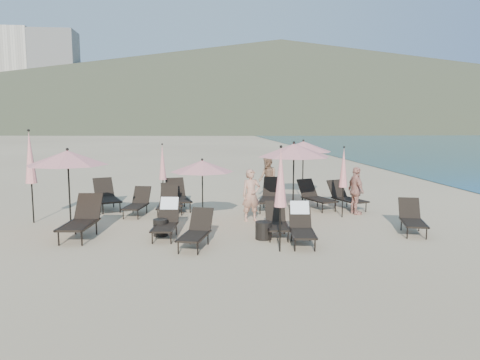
{
  "coord_description": "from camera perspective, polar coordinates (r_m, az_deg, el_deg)",
  "views": [
    {
      "loc": [
        -2.07,
        -11.88,
        3.14
      ],
      "look_at": [
        -0.36,
        3.5,
        1.1
      ],
      "focal_mm": 35.0,
      "sensor_mm": 36.0,
      "label": 1
    }
  ],
  "objects": [
    {
      "name": "lounger_10",
      "position": [
        16.58,
        9.2,
        -1.91
      ],
      "size": [
        1.16,
        1.8,
        0.97
      ],
      "rotation": [
        0.0,
        0.0,
        0.34
      ],
      "color": "black",
      "rests_on": "ground"
    },
    {
      "name": "ground",
      "position": [
        12.46,
        3.43,
        -7.1
      ],
      "size": [
        800.0,
        800.0,
        0.0
      ],
      "primitive_type": "plane",
      "color": "#D6BA8C",
      "rests_on": "ground"
    },
    {
      "name": "lounger_7",
      "position": [
        15.99,
        -8.36,
        -2.34
      ],
      "size": [
        0.8,
        1.65,
        0.91
      ],
      "rotation": [
        0.0,
        0.0,
        0.13
      ],
      "color": "black",
      "rests_on": "ground"
    },
    {
      "name": "lounger_2",
      "position": [
        11.6,
        -5.36,
        -6.16
      ],
      "size": [
        0.99,
        1.6,
        0.86
      ],
      "rotation": [
        0.0,
        0.0,
        -0.3
      ],
      "color": "black",
      "rests_on": "ground"
    },
    {
      "name": "lounger_1",
      "position": [
        12.7,
        -8.94,
        -4.75
      ],
      "size": [
        0.75,
        1.61,
        0.97
      ],
      "rotation": [
        0.0,
        0.0,
        -0.12
      ],
      "color": "black",
      "rests_on": "ground"
    },
    {
      "name": "lounger_3",
      "position": [
        12.64,
        4.5,
        -5.05
      ],
      "size": [
        0.7,
        1.52,
        0.85
      ],
      "rotation": [
        0.0,
        0.0,
        -0.1
      ],
      "color": "black",
      "rests_on": "ground"
    },
    {
      "name": "lounger_6",
      "position": [
        16.89,
        -15.96,
        -1.84
      ],
      "size": [
        1.24,
        1.91,
        1.03
      ],
      "rotation": [
        0.0,
        0.0,
        0.34
      ],
      "color": "black",
      "rests_on": "ground"
    },
    {
      "name": "beachgoer_c",
      "position": [
        15.81,
        13.95,
        -1.27
      ],
      "size": [
        0.51,
        0.97,
        1.58
      ],
      "primitive_type": "imported",
      "rotation": [
        0.0,
        0.0,
        1.71
      ],
      "color": "tan",
      "rests_on": "ground"
    },
    {
      "name": "volcanic_headland",
      "position": [
        323.81,
        6.92,
        11.58
      ],
      "size": [
        690.0,
        690.0,
        55.0
      ],
      "color": "brown",
      "rests_on": "ground"
    },
    {
      "name": "umbrella_open_0",
      "position": [
        13.57,
        -20.27,
        2.56
      ],
      "size": [
        2.18,
        2.18,
        2.35
      ],
      "color": "black",
      "rests_on": "ground"
    },
    {
      "name": "umbrella_open_2",
      "position": [
        14.65,
        6.58,
        3.61
      ],
      "size": [
        2.27,
        2.27,
        2.44
      ],
      "color": "black",
      "rests_on": "ground"
    },
    {
      "name": "umbrella_open_1",
      "position": [
        13.65,
        -4.63,
        1.69
      ],
      "size": [
        1.85,
        1.85,
        1.99
      ],
      "color": "black",
      "rests_on": "ground"
    },
    {
      "name": "umbrella_closed_0",
      "position": [
        10.92,
        4.98,
        0.23
      ],
      "size": [
        0.3,
        0.3,
        2.53
      ],
      "color": "black",
      "rests_on": "ground"
    },
    {
      "name": "umbrella_closed_3",
      "position": [
        16.83,
        -9.43,
        2.09
      ],
      "size": [
        0.27,
        0.27,
        2.27
      ],
      "color": "black",
      "rests_on": "ground"
    },
    {
      "name": "lounger_0",
      "position": [
        13.14,
        -18.73,
        -4.49
      ],
      "size": [
        0.92,
        1.92,
        1.06
      ],
      "rotation": [
        0.0,
        0.0,
        -0.12
      ],
      "color": "black",
      "rests_on": "ground"
    },
    {
      "name": "lounger_12",
      "position": [
        15.67,
        -12.4,
        -2.72
      ],
      "size": [
        0.88,
        1.59,
        0.87
      ],
      "rotation": [
        0.0,
        0.0,
        -0.21
      ],
      "color": "black",
      "rests_on": "ground"
    },
    {
      "name": "umbrella_closed_2",
      "position": [
        15.28,
        -24.22,
        2.45
      ],
      "size": [
        0.33,
        0.33,
        2.83
      ],
      "color": "black",
      "rests_on": "ground"
    },
    {
      "name": "umbrella_closed_1",
      "position": [
        15.13,
        12.51,
        1.44
      ],
      "size": [
        0.27,
        0.27,
        2.28
      ],
      "color": "black",
      "rests_on": "ground"
    },
    {
      "name": "lounger_13",
      "position": [
        15.53,
        -8.79,
        -2.68
      ],
      "size": [
        0.68,
        1.58,
        0.89
      ],
      "rotation": [
        0.0,
        0.0,
        -0.06
      ],
      "color": "black",
      "rests_on": "ground"
    },
    {
      "name": "side_table_1",
      "position": [
        12.31,
        2.89,
        -6.16
      ],
      "size": [
        0.44,
        0.44,
        0.47
      ],
      "primitive_type": "cylinder",
      "color": "black",
      "rests_on": "ground"
    },
    {
      "name": "lounger_11",
      "position": [
        16.76,
        12.77,
        -1.95
      ],
      "size": [
        1.12,
        1.75,
        0.94
      ],
      "rotation": [
        0.0,
        0.0,
        0.33
      ],
      "color": "black",
      "rests_on": "ground"
    },
    {
      "name": "umbrella_open_3",
      "position": [
        18.04,
        7.72,
        4.06
      ],
      "size": [
        2.18,
        2.18,
        2.35
      ],
      "color": "black",
      "rests_on": "ground"
    },
    {
      "name": "hotel_skyline",
      "position": [
        298.27,
        -24.68,
        10.87
      ],
      "size": [
        109.0,
        82.0,
        55.0
      ],
      "color": "beige",
      "rests_on": "ground"
    },
    {
      "name": "lounger_5",
      "position": [
        13.79,
        20.25,
        -4.37
      ],
      "size": [
        0.98,
        1.63,
        0.88
      ],
      "rotation": [
        0.0,
        0.0,
        -0.28
      ],
      "color": "black",
      "rests_on": "ground"
    },
    {
      "name": "lounger_4",
      "position": [
        12.0,
        7.52,
        -5.43
      ],
      "size": [
        0.77,
        1.62,
        0.97
      ],
      "rotation": [
        0.0,
        0.0,
        -0.13
      ],
      "color": "black",
      "rests_on": "ground"
    },
    {
      "name": "beachgoer_a",
      "position": [
        14.35,
        1.36,
        -1.86
      ],
      "size": [
        0.65,
        0.49,
        1.61
      ],
      "primitive_type": "imported",
      "rotation": [
        0.0,
        0.0,
        0.2
      ],
      "color": "tan",
      "rests_on": "ground"
    },
    {
      "name": "beachgoer_b",
      "position": [
        18.09,
        3.38,
        0.2
      ],
      "size": [
        0.82,
        0.95,
        1.68
      ],
      "primitive_type": "imported",
      "rotation": [
        0.0,
        0.0,
        -1.32
      ],
      "color": "#946A4C",
      "rests_on": "ground"
    },
    {
      "name": "lounger_9",
      "position": [
        16.2,
        3.84,
        -1.9
      ],
      "size": [
        1.17,
        1.96,
        1.06
      ],
      "rotation": [
        0.0,
        0.0,
        -0.27
      ],
      "color": "black",
      "rests_on": "ground"
    },
    {
      "name": "side_table_0",
      "position": [
        12.81,
        -9.67,
        -5.73
      ],
      "size": [
        0.39,
        0.39,
        0.46
      ],
      "primitive_type": "cylinder",
      "color": "black",
      "rests_on": "ground"
    },
    {
      "name": "lounger_8",
      "position": [
        16.48,
        -7.59,
        -1.87
      ],
      "size": [
        0.97,
        1.85,
        1.01
      ],
      "rotation": [
        0.0,
        0.0,
        0.18
      ],
      "color": "black",
      "rests_on": "ground"
    }
  ]
}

